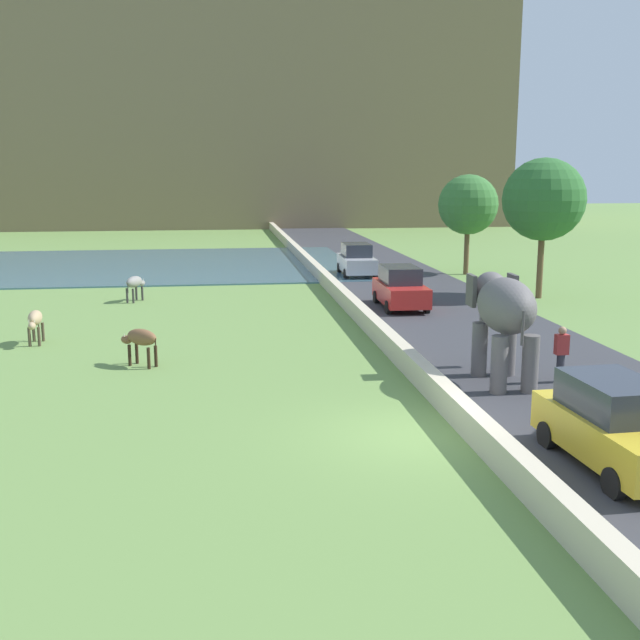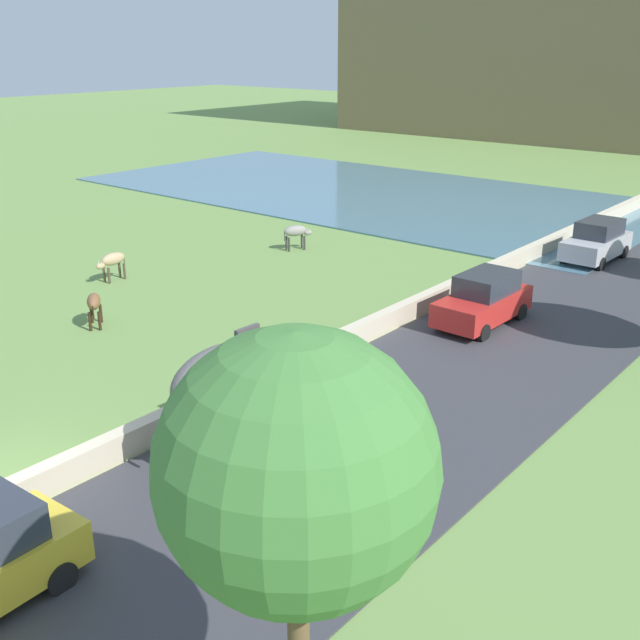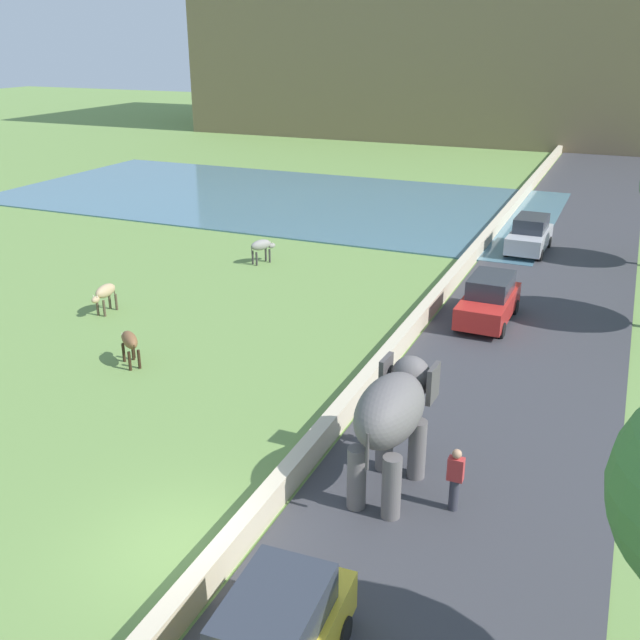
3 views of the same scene
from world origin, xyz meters
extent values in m
plane|color=#6B8E47|center=(0.00, 0.00, 0.00)|extent=(220.00, 220.00, 0.00)
cube|color=#38383D|center=(5.00, 20.00, 0.03)|extent=(7.00, 120.00, 0.06)
cube|color=beige|center=(1.20, 18.00, 0.34)|extent=(0.40, 110.00, 0.68)
cube|color=slate|center=(-14.00, 32.27, 0.04)|extent=(36.00, 18.00, 0.08)
ellipsoid|color=#605B5B|center=(3.42, 3.61, 2.24)|extent=(1.52, 2.76, 1.50)
cylinder|color=#605B5B|center=(3.04, 4.50, 0.80)|extent=(0.44, 0.44, 1.60)
cylinder|color=#605B5B|center=(3.88, 4.47, 0.80)|extent=(0.44, 0.44, 1.60)
cylinder|color=#605B5B|center=(2.97, 2.75, 0.80)|extent=(0.44, 0.44, 1.60)
cylinder|color=#605B5B|center=(3.81, 2.71, 0.80)|extent=(0.44, 0.44, 1.60)
ellipsoid|color=#605B5B|center=(3.49, 5.02, 2.42)|extent=(1.04, 0.94, 1.10)
cube|color=#484444|center=(2.88, 4.91, 2.46)|extent=(0.15, 0.70, 0.90)
cube|color=#484444|center=(4.08, 4.86, 2.46)|extent=(0.15, 0.70, 0.90)
cylinder|color=#605B5B|center=(3.51, 5.50, 1.54)|extent=(0.28, 0.28, 1.50)
cone|color=silver|center=(3.28, 5.44, 1.99)|extent=(0.14, 0.56, 0.17)
cone|color=silver|center=(3.72, 5.42, 1.99)|extent=(0.14, 0.56, 0.17)
cylinder|color=#484444|center=(3.37, 2.29, 1.89)|extent=(0.08, 0.08, 0.90)
cylinder|color=#33333D|center=(5.04, 3.53, 0.42)|extent=(0.22, 0.22, 0.85)
cube|color=#B73333|center=(5.04, 3.53, 1.13)|extent=(0.36, 0.22, 0.56)
sphere|color=tan|center=(5.04, 3.53, 1.52)|extent=(0.22, 0.22, 0.22)
cube|color=#B7B7BC|center=(3.42, 25.78, 0.70)|extent=(1.80, 4.04, 0.80)
cube|color=#2D333D|center=(3.43, 25.98, 1.45)|extent=(1.50, 2.24, 0.70)
cylinder|color=black|center=(4.20, 24.46, 0.30)|extent=(0.20, 0.60, 0.60)
cylinder|color=black|center=(2.58, 24.50, 0.30)|extent=(0.20, 0.60, 0.60)
cylinder|color=black|center=(4.27, 27.06, 0.30)|extent=(0.20, 0.60, 0.60)
cylinder|color=black|center=(2.65, 27.10, 0.30)|extent=(0.20, 0.60, 0.60)
cube|color=red|center=(3.42, 15.52, 0.70)|extent=(1.77, 4.03, 0.80)
cube|color=#2D333D|center=(3.43, 15.72, 1.45)|extent=(1.48, 2.22, 0.70)
cylinder|color=black|center=(4.21, 14.20, 0.30)|extent=(0.19, 0.60, 0.60)
cylinder|color=black|center=(2.60, 14.23, 0.30)|extent=(0.19, 0.60, 0.60)
cylinder|color=black|center=(4.25, 16.80, 0.30)|extent=(0.19, 0.60, 0.60)
cylinder|color=black|center=(2.64, 16.83, 0.30)|extent=(0.19, 0.60, 0.60)
cylinder|color=black|center=(4.17, -1.13, 0.30)|extent=(0.21, 0.61, 0.60)
cylinder|color=black|center=(2.56, -1.20, 0.30)|extent=(0.21, 0.61, 0.60)
ellipsoid|color=gray|center=(-7.95, 18.92, 0.90)|extent=(0.87, 1.18, 0.50)
cylinder|color=#373533|center=(-7.93, 19.33, 0.33)|extent=(0.10, 0.10, 0.65)
cylinder|color=#373533|center=(-7.65, 19.20, 0.33)|extent=(0.10, 0.10, 0.65)
cylinder|color=#373533|center=(-8.26, 18.64, 0.33)|extent=(0.10, 0.10, 0.65)
cylinder|color=#373533|center=(-7.98, 18.50, 0.33)|extent=(0.10, 0.10, 0.65)
ellipsoid|color=gray|center=(-7.68, 19.49, 0.75)|extent=(0.39, 0.46, 0.26)
cone|color=beige|center=(-7.76, 19.53, 0.92)|extent=(0.04, 0.04, 0.12)
cone|color=beige|center=(-7.60, 19.45, 0.92)|extent=(0.04, 0.04, 0.12)
cylinder|color=#373533|center=(-8.19, 18.43, 0.70)|extent=(0.04, 0.04, 0.45)
ellipsoid|color=brown|center=(-6.58, 7.11, 0.90)|extent=(1.14, 1.03, 0.50)
cylinder|color=#302014|center=(-6.98, 7.22, 0.33)|extent=(0.10, 0.10, 0.65)
cylinder|color=#302014|center=(-6.78, 7.46, 0.33)|extent=(0.10, 0.10, 0.65)
cylinder|color=#302014|center=(-6.37, 6.75, 0.33)|extent=(0.10, 0.10, 0.65)
cylinder|color=#302014|center=(-6.18, 6.99, 0.33)|extent=(0.10, 0.10, 0.65)
ellipsoid|color=brown|center=(-7.07, 7.50, 0.75)|extent=(0.46, 0.44, 0.26)
cone|color=beige|center=(-7.13, 7.43, 0.92)|extent=(0.04, 0.04, 0.12)
cone|color=beige|center=(-7.02, 7.57, 0.92)|extent=(0.04, 0.04, 0.12)
cylinder|color=#302014|center=(-6.15, 6.77, 0.70)|extent=(0.04, 0.04, 0.45)
ellipsoid|color=tan|center=(-10.44, 10.70, 0.90)|extent=(0.48, 1.12, 0.50)
cylinder|color=#493D2C|center=(-10.27, 10.32, 0.33)|extent=(0.10, 0.10, 0.65)
cylinder|color=#493D2C|center=(-10.58, 10.31, 0.33)|extent=(0.10, 0.10, 0.65)
cylinder|color=#493D2C|center=(-10.30, 11.09, 0.33)|extent=(0.10, 0.10, 0.65)
cylinder|color=#493D2C|center=(-10.61, 11.08, 0.33)|extent=(0.10, 0.10, 0.65)
ellipsoid|color=tan|center=(-10.41, 10.07, 0.75)|extent=(0.26, 0.41, 0.26)
cone|color=beige|center=(-10.32, 10.07, 0.92)|extent=(0.04, 0.04, 0.12)
cone|color=beige|center=(-10.50, 10.07, 0.92)|extent=(0.04, 0.04, 0.12)
cylinder|color=#493D2C|center=(-10.46, 11.24, 0.70)|extent=(0.04, 0.04, 0.45)
sphere|color=#427A38|center=(9.61, -1.02, 4.58)|extent=(3.31, 3.31, 3.31)
camera|label=1|loc=(-4.32, -15.98, 5.87)|focal=43.26mm
camera|label=2|loc=(14.60, -6.65, 9.15)|focal=42.70mm
camera|label=3|loc=(7.74, -10.40, 10.20)|focal=40.78mm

